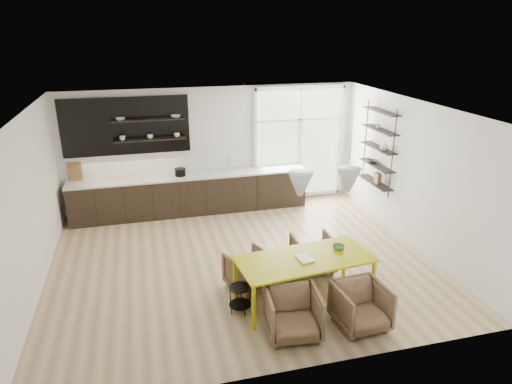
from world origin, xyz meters
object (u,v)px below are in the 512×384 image
dining_table (304,261)px  armchair_back_right (313,253)px  armchair_front_left (293,313)px  armchair_back_left (249,270)px  wire_stool (240,295)px  armchair_front_right (361,306)px

dining_table → armchair_back_right: bearing=54.6°
armchair_back_right → dining_table: bearing=61.8°
armchair_front_left → armchair_back_right: bearing=66.2°
dining_table → armchair_back_left: bearing=133.6°
armchair_back_left → wire_stool: 0.73m
armchair_back_left → armchair_front_right: armchair_front_right is taller
armchair_back_left → wire_stool: (-0.31, -0.66, -0.04)m
armchair_back_left → armchair_front_right: bearing=110.1°
armchair_front_left → dining_table: bearing=65.7°
dining_table → armchair_front_left: bearing=-126.5°
wire_stool → armchair_back_right: bearing=31.1°
armchair_back_left → wire_stool: bearing=42.6°
wire_stool → armchair_front_right: bearing=-26.2°
armchair_front_left → wire_stool: (-0.61, 0.74, -0.07)m
dining_table → wire_stool: (-1.06, -0.03, -0.44)m
dining_table → armchair_front_left: 0.96m
armchair_back_left → armchair_back_right: (1.26, 0.29, 0.01)m
armchair_front_right → armchair_back_right: bearing=88.5°
wire_stool → armchair_front_left: bearing=-50.3°
dining_table → armchair_front_right: 1.09m
dining_table → wire_stool: bearing=175.2°
armchair_back_left → wire_stool: size_ratio=1.59×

